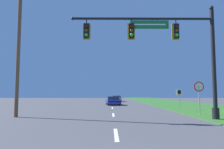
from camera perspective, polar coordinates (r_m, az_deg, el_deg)
The scene contains 8 objects.
grass_verge_right at distance 34.62m, azimuth 17.79°, elevation -7.44°, with size 10.00×110.00×0.04m.
road_center_line at distance 24.93m, azimuth 0.11°, elevation -8.75°, with size 0.16×34.80×0.01m.
signal_mast at distance 14.69m, azimuth 15.60°, elevation 6.81°, with size 9.42×0.47×7.34m.
car_ahead at distance 31.76m, azimuth 0.26°, elevation -6.87°, with size 2.20×4.55×1.19m.
far_car at distance 45.15m, azimuth 1.24°, elevation -6.32°, with size 1.82×4.43×1.19m.
stop_sign at distance 17.88m, azimuth 21.78°, elevation -3.91°, with size 0.76×0.07×2.50m.
route_sign_post at distance 22.10m, azimuth 17.18°, elevation -5.06°, with size 0.55×0.06×2.03m.
utility_pole_near at distance 17.21m, azimuth -23.18°, elevation 8.53°, with size 1.80×0.26×10.76m.
Camera 1 is at (-0.23, -2.88, 1.63)m, focal length 35.00 mm.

